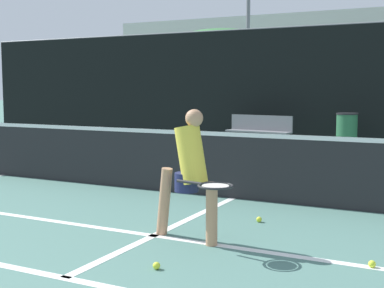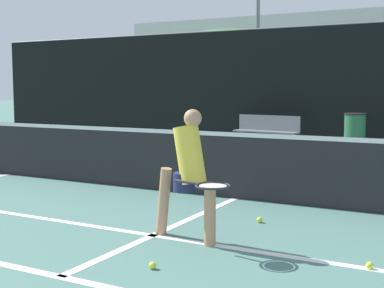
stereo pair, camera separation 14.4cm
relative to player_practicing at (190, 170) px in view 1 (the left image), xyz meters
name	(u,v)px [view 1 (the left image)]	position (x,y,z in m)	size (l,w,h in m)	color
court_baseline_near	(64,278)	(-0.43, -1.45, -0.74)	(11.00, 0.10, 0.01)	white
court_service_line	(154,236)	(-0.43, -0.01, -0.74)	(8.25, 0.10, 0.01)	white
court_center_mark	(171,227)	(-0.43, 0.37, -0.74)	(0.10, 3.64, 0.01)	white
net	(233,163)	(-0.43, 2.19, -0.23)	(11.09, 0.09, 1.07)	slate
fence_back	(340,87)	(-0.43, 9.38, 0.86)	(24.00, 0.06, 3.22)	black
player_practicing	(190,170)	(0.00, 0.00, 0.00)	(1.07, 0.63, 1.37)	tan
tennis_ball_scattered_2	(372,264)	(1.81, -0.01, -0.71)	(0.07, 0.07, 0.07)	#D1E033
tennis_ball_scattered_4	(156,266)	(0.14, -0.91, -0.71)	(0.07, 0.07, 0.07)	#D1E033
tennis_ball_scattered_6	(259,219)	(0.37, 1.06, -0.71)	(0.07, 0.07, 0.07)	#D1E033
courtside_bench	(259,130)	(-2.30, 8.44, -0.27)	(1.81, 0.61, 0.86)	slate
trash_bin	(347,133)	(-0.07, 8.51, -0.26)	(0.52, 0.52, 0.97)	#28603D
tree_west	(222,40)	(-7.63, 18.00, 3.02)	(3.81, 3.81, 4.26)	brown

